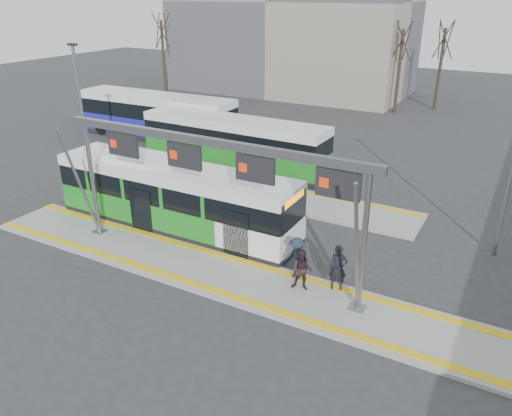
# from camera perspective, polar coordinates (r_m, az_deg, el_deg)

# --- Properties ---
(ground) EXTENTS (120.00, 120.00, 0.00)m
(ground) POSITION_cam_1_polar(r_m,az_deg,el_deg) (19.55, -4.40, -7.63)
(ground) COLOR #2D2D30
(ground) RESTS_ON ground
(platform_main) EXTENTS (22.00, 3.00, 0.15)m
(platform_main) POSITION_cam_1_polar(r_m,az_deg,el_deg) (19.51, -4.40, -7.44)
(platform_main) COLOR gray
(platform_main) RESTS_ON ground
(platform_second) EXTENTS (20.00, 3.00, 0.15)m
(platform_second) POSITION_cam_1_polar(r_m,az_deg,el_deg) (27.51, -2.28, 2.26)
(platform_second) COLOR gray
(platform_second) RESTS_ON ground
(tactile_main) EXTENTS (22.00, 2.65, 0.02)m
(tactile_main) POSITION_cam_1_polar(r_m,az_deg,el_deg) (19.47, -4.41, -7.22)
(tactile_main) COLOR yellow
(tactile_main) RESTS_ON platform_main
(tactile_second) EXTENTS (20.00, 0.35, 0.02)m
(tactile_second) POSITION_cam_1_polar(r_m,az_deg,el_deg) (28.40, -1.08, 3.17)
(tactile_second) COLOR yellow
(tactile_second) RESTS_ON platform_second
(gantry) EXTENTS (13.00, 1.68, 5.20)m
(gantry) POSITION_cam_1_polar(r_m,az_deg,el_deg) (18.08, -5.30, 4.75)
(gantry) COLOR slate
(gantry) RESTS_ON platform_main
(hero_bus) EXTENTS (11.83, 2.55, 3.25)m
(hero_bus) POSITION_cam_1_polar(r_m,az_deg,el_deg) (22.91, -9.28, 1.20)
(hero_bus) COLOR black
(hero_bus) RESTS_ON ground
(bg_bus_green) EXTENTS (12.02, 2.77, 2.99)m
(bg_bus_green) POSITION_cam_1_polar(r_m,az_deg,el_deg) (30.85, -2.55, 7.43)
(bg_bus_green) COLOR black
(bg_bus_green) RESTS_ON ground
(bg_bus_blue) EXTENTS (12.31, 3.05, 3.19)m
(bg_bus_blue) POSITION_cam_1_polar(r_m,az_deg,el_deg) (37.66, -11.32, 10.17)
(bg_bus_blue) COLOR black
(bg_bus_blue) RESTS_ON ground
(passenger_a) EXTENTS (0.74, 0.61, 1.75)m
(passenger_a) POSITION_cam_1_polar(r_m,az_deg,el_deg) (18.17, 9.37, -6.78)
(passenger_a) COLOR black
(passenger_a) RESTS_ON platform_main
(passenger_b) EXTENTS (0.88, 0.76, 1.57)m
(passenger_b) POSITION_cam_1_polar(r_m,az_deg,el_deg) (18.06, 5.30, -7.08)
(passenger_b) COLOR #2B1D21
(passenger_b) RESTS_ON platform_main
(passenger_c) EXTENTS (1.18, 0.83, 1.66)m
(passenger_c) POSITION_cam_1_polar(r_m,az_deg,el_deg) (18.70, 4.67, -5.72)
(passenger_c) COLOR #1F2939
(passenger_c) RESTS_ON platform_main
(tree_left) EXTENTS (1.40, 1.40, 7.97)m
(tree_left) POSITION_cam_1_polar(r_m,az_deg,el_deg) (46.18, 16.37, 17.79)
(tree_left) COLOR #382B21
(tree_left) RESTS_ON ground
(tree_mid) EXTENTS (1.40, 1.40, 7.98)m
(tree_mid) POSITION_cam_1_polar(r_m,az_deg,el_deg) (48.51, 20.70, 17.52)
(tree_mid) COLOR #382B21
(tree_mid) RESTS_ON ground
(tree_far) EXTENTS (1.40, 1.40, 8.27)m
(tree_far) POSITION_cam_1_polar(r_m,az_deg,el_deg) (53.74, -10.73, 19.28)
(tree_far) COLOR #382B21
(tree_far) RESTS_ON ground
(lamp_west) EXTENTS (0.50, 0.25, 7.65)m
(lamp_west) POSITION_cam_1_polar(r_m,az_deg,el_deg) (28.44, -19.26, 10.11)
(lamp_west) COLOR slate
(lamp_west) RESTS_ON ground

